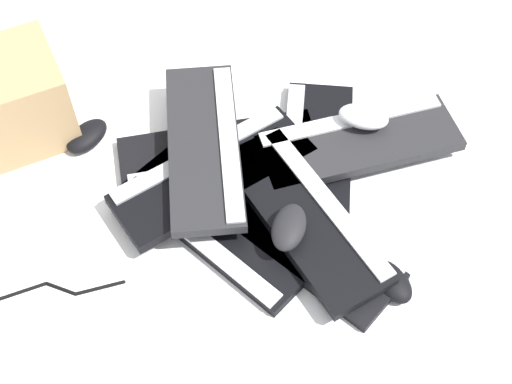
{
  "coord_description": "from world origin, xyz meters",
  "views": [
    {
      "loc": [
        -0.61,
        -0.67,
        1.26
      ],
      "look_at": [
        -0.03,
        -0.06,
        0.04
      ],
      "focal_mm": 50.0,
      "sensor_mm": 36.0,
      "label": 1
    }
  ],
  "objects_px": {
    "keyboard_5": "(304,216)",
    "mouse_2": "(390,280)",
    "keyboard_1": "(221,152)",
    "keyboard_2": "(218,226)",
    "mouse_0": "(87,136)",
    "cardboard_box": "(16,98)",
    "keyboard_4": "(213,174)",
    "mouse_3": "(289,227)",
    "keyboard_7": "(205,145)",
    "keyboard_6": "(359,142)",
    "mouse_1": "(364,117)",
    "keyboard_0": "(315,161)",
    "keyboard_3": "(300,238)"
  },
  "relations": [
    {
      "from": "keyboard_3",
      "to": "keyboard_4",
      "type": "xyz_separation_m",
      "value": [
        -0.04,
        0.23,
        0.03
      ]
    },
    {
      "from": "keyboard_1",
      "to": "mouse_1",
      "type": "height_order",
      "value": "mouse_1"
    },
    {
      "from": "keyboard_7",
      "to": "mouse_3",
      "type": "height_order",
      "value": "mouse_3"
    },
    {
      "from": "keyboard_3",
      "to": "keyboard_5",
      "type": "xyz_separation_m",
      "value": [
        0.03,
        0.02,
        0.03
      ]
    },
    {
      "from": "keyboard_2",
      "to": "mouse_3",
      "type": "distance_m",
      "value": 0.16
    },
    {
      "from": "mouse_0",
      "to": "keyboard_5",
      "type": "bearing_deg",
      "value": 101.1
    },
    {
      "from": "keyboard_0",
      "to": "keyboard_2",
      "type": "distance_m",
      "value": 0.27
    },
    {
      "from": "keyboard_0",
      "to": "mouse_3",
      "type": "distance_m",
      "value": 0.23
    },
    {
      "from": "keyboard_0",
      "to": "mouse_2",
      "type": "distance_m",
      "value": 0.33
    },
    {
      "from": "keyboard_0",
      "to": "keyboard_4",
      "type": "bearing_deg",
      "value": 151.07
    },
    {
      "from": "keyboard_1",
      "to": "keyboard_2",
      "type": "bearing_deg",
      "value": -133.65
    },
    {
      "from": "keyboard_3",
      "to": "mouse_2",
      "type": "xyz_separation_m",
      "value": [
        0.06,
        -0.19,
        0.01
      ]
    },
    {
      "from": "keyboard_1",
      "to": "keyboard_7",
      "type": "relative_size",
      "value": 1.03
    },
    {
      "from": "keyboard_7",
      "to": "mouse_2",
      "type": "xyz_separation_m",
      "value": [
        0.07,
        -0.47,
        -0.05
      ]
    },
    {
      "from": "cardboard_box",
      "to": "keyboard_6",
      "type": "bearing_deg",
      "value": -48.93
    },
    {
      "from": "keyboard_5",
      "to": "keyboard_7",
      "type": "distance_m",
      "value": 0.26
    },
    {
      "from": "keyboard_2",
      "to": "keyboard_1",
      "type": "bearing_deg",
      "value": 46.35
    },
    {
      "from": "mouse_0",
      "to": "mouse_2",
      "type": "height_order",
      "value": "same"
    },
    {
      "from": "keyboard_5",
      "to": "keyboard_7",
      "type": "relative_size",
      "value": 1.05
    },
    {
      "from": "keyboard_4",
      "to": "keyboard_7",
      "type": "xyz_separation_m",
      "value": [
        0.03,
        0.05,
        0.03
      ]
    },
    {
      "from": "keyboard_6",
      "to": "cardboard_box",
      "type": "distance_m",
      "value": 0.76
    },
    {
      "from": "mouse_1",
      "to": "keyboard_2",
      "type": "bearing_deg",
      "value": -127.12
    },
    {
      "from": "keyboard_7",
      "to": "cardboard_box",
      "type": "bearing_deg",
      "value": 122.32
    },
    {
      "from": "keyboard_7",
      "to": "keyboard_2",
      "type": "bearing_deg",
      "value": -123.4
    },
    {
      "from": "cardboard_box",
      "to": "mouse_1",
      "type": "bearing_deg",
      "value": -45.78
    },
    {
      "from": "keyboard_7",
      "to": "cardboard_box",
      "type": "distance_m",
      "value": 0.43
    },
    {
      "from": "keyboard_2",
      "to": "keyboard_6",
      "type": "height_order",
      "value": "keyboard_6"
    },
    {
      "from": "keyboard_1",
      "to": "keyboard_2",
      "type": "xyz_separation_m",
      "value": [
        -0.13,
        -0.14,
        0.0
      ]
    },
    {
      "from": "keyboard_1",
      "to": "keyboard_5",
      "type": "relative_size",
      "value": 0.98
    },
    {
      "from": "keyboard_7",
      "to": "keyboard_6",
      "type": "bearing_deg",
      "value": -37.71
    },
    {
      "from": "mouse_0",
      "to": "mouse_1",
      "type": "height_order",
      "value": "mouse_1"
    },
    {
      "from": "keyboard_3",
      "to": "keyboard_6",
      "type": "bearing_deg",
      "value": 16.01
    },
    {
      "from": "keyboard_5",
      "to": "mouse_2",
      "type": "relative_size",
      "value": 4.2
    },
    {
      "from": "keyboard_0",
      "to": "cardboard_box",
      "type": "xyz_separation_m",
      "value": [
        -0.4,
        0.53,
        0.09
      ]
    },
    {
      "from": "keyboard_2",
      "to": "keyboard_0",
      "type": "bearing_deg",
      "value": -4.59
    },
    {
      "from": "keyboard_4",
      "to": "cardboard_box",
      "type": "bearing_deg",
      "value": 116.2
    },
    {
      "from": "keyboard_2",
      "to": "mouse_2",
      "type": "distance_m",
      "value": 0.37
    },
    {
      "from": "keyboard_5",
      "to": "keyboard_3",
      "type": "bearing_deg",
      "value": -146.69
    },
    {
      "from": "keyboard_6",
      "to": "mouse_3",
      "type": "bearing_deg",
      "value": -166.89
    },
    {
      "from": "keyboard_2",
      "to": "cardboard_box",
      "type": "relative_size",
      "value": 2.14
    },
    {
      "from": "keyboard_3",
      "to": "keyboard_6",
      "type": "distance_m",
      "value": 0.27
    },
    {
      "from": "keyboard_3",
      "to": "mouse_0",
      "type": "bearing_deg",
      "value": 107.45
    },
    {
      "from": "keyboard_2",
      "to": "keyboard_4",
      "type": "xyz_separation_m",
      "value": [
        0.07,
        0.09,
        0.03
      ]
    },
    {
      "from": "keyboard_0",
      "to": "keyboard_6",
      "type": "distance_m",
      "value": 0.11
    },
    {
      "from": "keyboard_2",
      "to": "mouse_1",
      "type": "xyz_separation_m",
      "value": [
        0.39,
        -0.04,
        0.07
      ]
    },
    {
      "from": "keyboard_0",
      "to": "keyboard_3",
      "type": "bearing_deg",
      "value": -144.61
    },
    {
      "from": "keyboard_4",
      "to": "cardboard_box",
      "type": "relative_size",
      "value": 2.17
    },
    {
      "from": "keyboard_3",
      "to": "keyboard_5",
      "type": "distance_m",
      "value": 0.05
    },
    {
      "from": "keyboard_1",
      "to": "cardboard_box",
      "type": "xyz_separation_m",
      "value": [
        -0.27,
        0.36,
        0.09
      ]
    },
    {
      "from": "mouse_2",
      "to": "keyboard_3",
      "type": "bearing_deg",
      "value": 27.49
    }
  ]
}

